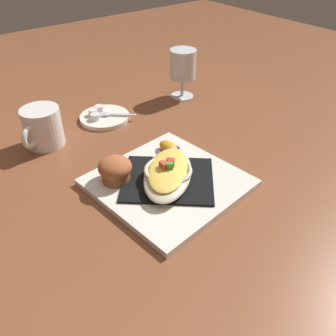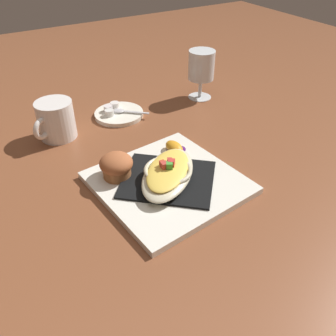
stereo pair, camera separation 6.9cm
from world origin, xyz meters
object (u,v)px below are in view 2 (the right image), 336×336
object	(u,v)px
orange_garnish	(175,148)
coffee_mug	(56,122)
square_plate	(168,183)
muffin	(116,166)
spoon	(121,111)
creamer_cup_2	(109,113)
stemmed_glass	(201,68)
creamer_cup_0	(115,105)
creamer_cup_1	(108,109)
gratin_dish	(168,172)
creamer_saucer	(119,114)

from	to	relation	value
orange_garnish	coffee_mug	distance (m)	0.30
square_plate	muffin	world-z (taller)	muffin
muffin	coffee_mug	size ratio (longest dim) A/B	0.61
spoon	creamer_cup_2	size ratio (longest dim) A/B	3.52
muffin	coffee_mug	distance (m)	0.24
stemmed_glass	creamer_cup_2	bearing A→B (deg)	177.82
muffin	orange_garnish	world-z (taller)	muffin
square_plate	creamer_cup_2	bearing A→B (deg)	88.09
creamer_cup_0	orange_garnish	bearing A→B (deg)	-84.92
muffin	orange_garnish	size ratio (longest dim) A/B	1.28
coffee_mug	muffin	bearing A→B (deg)	-77.76
muffin	stemmed_glass	bearing A→B (deg)	32.95
muffin	creamer_cup_1	xyz separation A→B (m)	(0.10, 0.28, -0.02)
creamer_cup_0	creamer_cup_2	world-z (taller)	same
spoon	creamer_cup_0	world-z (taller)	creamer_cup_0
gratin_dish	square_plate	bearing A→B (deg)	-178.97
creamer_cup_0	square_plate	bearing A→B (deg)	-96.67
stemmed_glass	spoon	bearing A→B (deg)	177.53
coffee_mug	stemmed_glass	distance (m)	0.43
square_plate	gratin_dish	bearing A→B (deg)	1.03
orange_garnish	stemmed_glass	size ratio (longest dim) A/B	0.38
spoon	creamer_cup_2	bearing A→B (deg)	179.86
creamer_cup_0	stemmed_glass	bearing A→B (deg)	-10.12
gratin_dish	creamer_saucer	world-z (taller)	gratin_dish
square_plate	stemmed_glass	bearing A→B (deg)	46.32
creamer_cup_2	muffin	bearing A→B (deg)	-109.88
square_plate	creamer_saucer	world-z (taller)	square_plate
square_plate	creamer_saucer	size ratio (longest dim) A/B	2.04
creamer_cup_2	creamer_cup_0	bearing A→B (deg)	48.19
square_plate	coffee_mug	bearing A→B (deg)	113.78
square_plate	creamer_saucer	xyz separation A→B (m)	(0.04, 0.32, -0.00)
coffee_mug	creamer_cup_0	size ratio (longest dim) A/B	4.56
creamer_saucer	creamer_cup_2	world-z (taller)	creamer_cup_2
stemmed_glass	orange_garnish	bearing A→B (deg)	-135.19
square_plate	creamer_saucer	distance (m)	0.33
orange_garnish	creamer_cup_0	distance (m)	0.27
square_plate	spoon	xyz separation A→B (m)	(0.05, 0.32, 0.01)
orange_garnish	creamer_saucer	distance (m)	0.25
creamer_cup_1	creamer_cup_2	world-z (taller)	same
coffee_mug	square_plate	bearing A→B (deg)	-66.22
orange_garnish	stemmed_glass	distance (m)	0.33
coffee_mug	creamer_saucer	bearing A→B (deg)	7.69
coffee_mug	creamer_cup_1	bearing A→B (deg)	15.92
muffin	creamer_cup_1	bearing A→B (deg)	70.45
muffin	creamer_cup_1	size ratio (longest dim) A/B	2.80
spoon	creamer_cup_0	size ratio (longest dim) A/B	3.52
gratin_dish	creamer_cup_0	size ratio (longest dim) A/B	8.10
gratin_dish	coffee_mug	xyz separation A→B (m)	(-0.13, 0.30, 0.01)
creamer_cup_1	creamer_cup_0	bearing A→B (deg)	22.41
orange_garnish	coffee_mug	size ratio (longest dim) A/B	0.48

